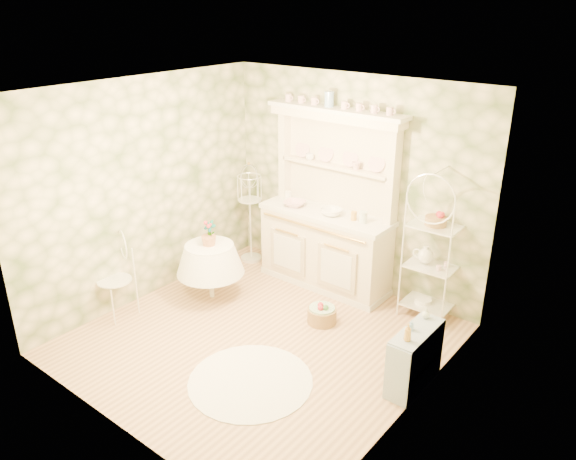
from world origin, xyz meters
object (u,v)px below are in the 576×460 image
Objects in this scene: side_shelf at (414,360)px; round_table at (211,268)px; birdcage_stand at (250,214)px; floor_basket at (322,314)px; cafe_chair at (115,283)px; bakers_rack at (434,241)px; kitchen_dresser at (326,202)px.

round_table is (-2.79, 0.00, 0.12)m from side_shelf.
birdcage_stand is 2.02m from floor_basket.
birdcage_stand reaches higher than cafe_chair.
bakers_rack is at bearing 3.15° from birdcage_stand.
bakers_rack is 6.06× the size of floor_basket.
cafe_chair is at bearing -124.35° from kitchen_dresser.
round_table is 0.57× the size of birdcage_stand.
bakers_rack is at bearing 28.69° from round_table.
floor_basket is (1.78, -0.75, -0.60)m from birdcage_stand.
birdcage_stand is (0.23, 2.11, 0.29)m from cafe_chair.
floor_basket is at bearing 169.69° from side_shelf.
kitchen_dresser is 7.15× the size of floor_basket.
floor_basket is (-0.88, -0.90, -0.87)m from bakers_rack.
bakers_rack is at bearing 45.62° from floor_basket.
birdcage_stand is at bearing 157.04° from floor_basket.
side_shelf reaches higher than floor_basket.
cafe_chair is at bearing -145.91° from floor_basket.
side_shelf is 0.83× the size of round_table.
kitchen_dresser is at bearing 153.08° from side_shelf.
bakers_rack is at bearing 60.22° from cafe_chair.
bakers_rack is 2.34× the size of cafe_chair.
side_shelf is at bearing -32.06° from kitchen_dresser.
birdcage_stand reaches higher than round_table.
kitchen_dresser is at bearing -177.53° from bakers_rack.
cafe_chair is 2.59× the size of floor_basket.
floor_basket is (-1.35, 0.37, -0.18)m from side_shelf.
birdcage_stand is at bearing 105.89° from cafe_chair.
kitchen_dresser is 1.42m from bakers_rack.
birdcage_stand is at bearing -178.22° from bakers_rack.
kitchen_dresser is 1.32m from birdcage_stand.
floor_basket is at bearing -56.59° from kitchen_dresser.
side_shelf is 2.06× the size of floor_basket.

